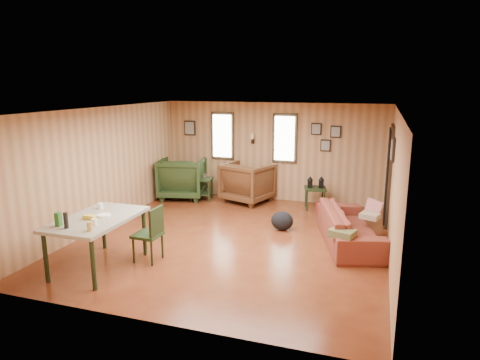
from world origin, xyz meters
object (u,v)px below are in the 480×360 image
object	(u,v)px
recliner_green	(182,176)
dining_table	(96,222)
end_table	(201,185)
side_table	(315,187)
sofa	(350,220)
recliner_brown	(248,180)

from	to	relation	value
recliner_green	dining_table	size ratio (longest dim) A/B	0.70
end_table	side_table	bearing A→B (deg)	2.09
sofa	end_table	bearing A→B (deg)	47.14
end_table	dining_table	bearing A→B (deg)	-89.54
end_table	sofa	bearing A→B (deg)	-26.88
recliner_brown	dining_table	size ratio (longest dim) A/B	0.67
recliner_brown	sofa	bearing A→B (deg)	158.76
recliner_green	end_table	xyz separation A→B (m)	(0.54, -0.06, -0.18)
recliner_brown	recliner_green	bearing A→B (deg)	23.59
sofa	recliner_green	bearing A→B (deg)	49.51
sofa	recliner_green	size ratio (longest dim) A/B	1.95
side_table	dining_table	bearing A→B (deg)	-122.79
recliner_brown	recliner_green	distance (m)	1.69
side_table	recliner_brown	bearing A→B (deg)	175.90
sofa	end_table	distance (m)	4.16
recliner_green	side_table	size ratio (longest dim) A/B	1.44
end_table	recliner_green	bearing A→B (deg)	173.99
sofa	side_table	distance (m)	2.19
recliner_green	sofa	bearing A→B (deg)	142.57
recliner_brown	side_table	size ratio (longest dim) A/B	1.38
recliner_green	recliner_brown	bearing A→B (deg)	172.68
recliner_brown	end_table	world-z (taller)	recliner_brown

